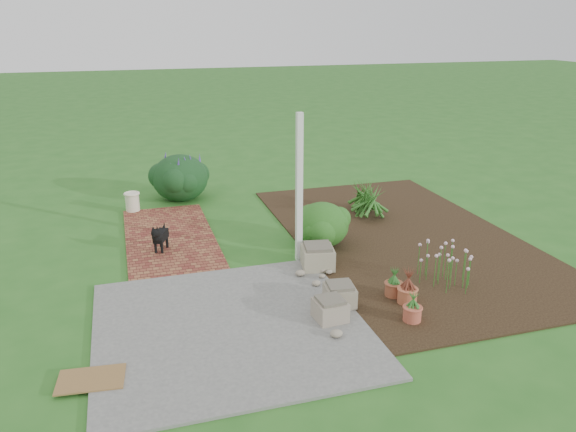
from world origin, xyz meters
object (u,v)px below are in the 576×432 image
object	(u,v)px
black_dog	(160,236)
cream_ceramic_urn	(132,202)
evergreen_shrub	(322,224)
stone_trough_near	(340,295)

from	to	relation	value
black_dog	cream_ceramic_urn	xyz separation A→B (m)	(-0.38, 2.41, -0.09)
evergreen_shrub	black_dog	bearing A→B (deg)	169.72
evergreen_shrub	stone_trough_near	bearing A→B (deg)	-103.63
stone_trough_near	black_dog	size ratio (longest dim) A/B	0.78
black_dog	evergreen_shrub	world-z (taller)	evergreen_shrub
stone_trough_near	cream_ceramic_urn	distance (m)	5.76
stone_trough_near	cream_ceramic_urn	world-z (taller)	cream_ceramic_urn
stone_trough_near	black_dog	world-z (taller)	black_dog
stone_trough_near	cream_ceramic_urn	xyz separation A→B (m)	(-2.65, 5.11, 0.05)
cream_ceramic_urn	black_dog	bearing A→B (deg)	-81.03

